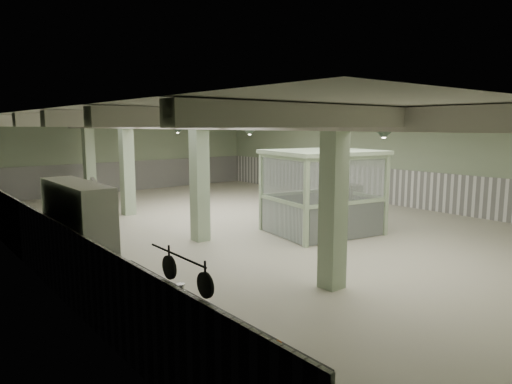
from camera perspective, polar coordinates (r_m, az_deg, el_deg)
floor at (r=15.56m, az=-1.09°, el=-3.90°), size 20.00×20.00×0.00m
ceiling at (r=15.21m, az=-1.12°, el=9.48°), size 14.00×20.00×0.02m
wall_back at (r=23.94m, az=-16.04°, el=4.41°), size 14.00×0.02×3.60m
wall_left at (r=12.31m, az=-27.74°, el=0.41°), size 0.02×20.00×3.60m
wall_right at (r=20.33m, az=14.68°, el=3.83°), size 0.02×20.00×3.60m
wainscot_left at (r=12.48m, az=-27.30°, el=-4.36°), size 0.05×19.90×1.50m
wainscot_right at (r=20.42m, az=14.53°, el=0.89°), size 0.05×19.90×1.50m
wainscot_back at (r=24.01m, az=-15.92°, el=1.91°), size 13.90×0.05×1.50m
girder at (r=13.81m, az=-9.42°, el=8.58°), size 0.45×19.90×0.40m
beam_a at (r=10.38m, az=25.57°, el=8.24°), size 13.90×0.35×0.32m
beam_b at (r=11.68m, az=14.33°, el=8.70°), size 13.90×0.35×0.32m
beam_c at (r=13.33m, az=5.58°, el=8.83°), size 13.90×0.35×0.32m
beam_d at (r=15.21m, az=-1.12°, el=8.80°), size 13.90×0.35×0.32m
beam_e at (r=17.25m, az=-6.30°, el=8.69°), size 13.90×0.35×0.32m
beam_f at (r=19.40m, az=-10.35°, el=8.56°), size 13.90×0.35×0.32m
beam_g at (r=21.62m, az=-13.58°, el=8.42°), size 13.90×0.35×0.32m
column_a at (r=9.22m, az=9.65°, el=-1.09°), size 0.42×0.42×3.60m
column_b at (r=13.04m, az=-7.08°, el=1.69°), size 0.42×0.42×3.60m
column_c at (r=17.46m, az=-15.83°, el=3.10°), size 0.42×0.42×3.60m
column_d at (r=21.19m, az=-20.14°, el=3.77°), size 0.42×0.42×3.60m
hook_rail at (r=5.22m, az=-9.86°, el=-7.79°), size 0.02×1.20×0.02m
pendant_front at (r=12.08m, az=15.69°, el=6.87°), size 0.44×0.44×0.22m
pendant_mid at (r=15.91m, az=-0.80°, el=7.44°), size 0.44×0.44×0.22m
pendant_back at (r=20.08m, az=-9.75°, el=7.50°), size 0.44×0.44×0.22m
prep_counter at (r=6.49m, az=-9.73°, el=-17.60°), size 0.83×4.74×0.91m
pitcher_near at (r=6.32m, az=-9.36°, el=-12.54°), size 0.27×0.29×0.29m
pitcher_far at (r=4.74m, az=2.54°, el=-20.00°), size 0.22×0.25×0.27m
veg_colander at (r=5.16m, az=-3.10°, el=-18.04°), size 0.47×0.47×0.20m
orange_bowl at (r=5.02m, az=1.95°, el=-19.44°), size 0.30×0.30×0.10m
skillet_near at (r=4.90m, az=-6.35°, el=-11.49°), size 0.04×0.28×0.28m
skillet_far at (r=5.54m, az=-10.78°, el=-9.23°), size 0.04×0.29×0.29m
walkin_cooler at (r=9.36m, az=-21.12°, el=-5.55°), size 0.92×2.48×2.27m
guard_booth at (r=14.08m, az=8.32°, el=1.87°), size 3.58×3.19×2.55m
filing_cabinet at (r=15.63m, az=11.93°, el=-1.51°), size 0.63×0.74×1.35m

